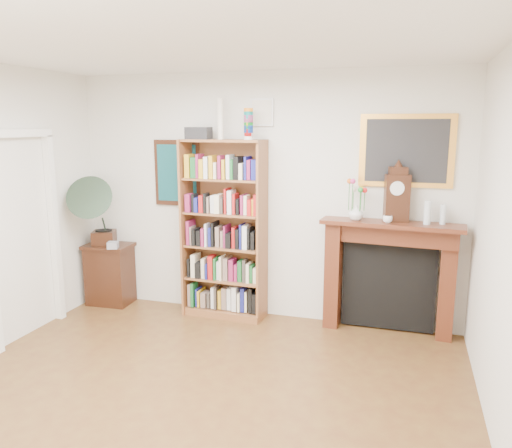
{
  "coord_description": "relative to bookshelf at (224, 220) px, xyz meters",
  "views": [
    {
      "loc": [
        1.58,
        -2.92,
        2.21
      ],
      "look_at": [
        0.2,
        1.6,
        1.27
      ],
      "focal_mm": 35.0,
      "sensor_mm": 36.0,
      "label": 1
    }
  ],
  "objects": [
    {
      "name": "room",
      "position": [
        0.41,
        -2.31,
        0.25
      ],
      "size": [
        4.51,
        5.01,
        2.81
      ],
      "color": "#552F19",
      "rests_on": "ground"
    },
    {
      "name": "door_casing",
      "position": [
        -1.8,
        -1.11,
        0.11
      ],
      "size": [
        0.08,
        1.02,
        2.17
      ],
      "color": "white",
      "rests_on": "left_wall"
    },
    {
      "name": "teal_poster",
      "position": [
        -0.64,
        0.17,
        0.5
      ],
      "size": [
        0.58,
        0.04,
        0.78
      ],
      "color": "black",
      "rests_on": "back_wall"
    },
    {
      "name": "small_picture",
      "position": [
        0.41,
        0.17,
        1.2
      ],
      "size": [
        0.26,
        0.04,
        0.3
      ],
      "color": "white",
      "rests_on": "back_wall"
    },
    {
      "name": "gilt_painting",
      "position": [
        1.96,
        0.17,
        0.8
      ],
      "size": [
        0.95,
        0.04,
        0.75
      ],
      "color": "gold",
      "rests_on": "back_wall"
    },
    {
      "name": "bookshelf",
      "position": [
        0.0,
        0.0,
        0.0
      ],
      "size": [
        0.96,
        0.39,
        2.37
      ],
      "rotation": [
        0.0,
        0.0,
        -0.06
      ],
      "color": "brown",
      "rests_on": "floor"
    },
    {
      "name": "side_cabinet",
      "position": [
        -1.52,
        -0.03,
        -0.77
      ],
      "size": [
        0.58,
        0.43,
        0.76
      ],
      "primitive_type": "cube",
      "rotation": [
        0.0,
        0.0,
        0.05
      ],
      "color": "black",
      "rests_on": "floor"
    },
    {
      "name": "fireplace",
      "position": [
        1.85,
        0.08,
        -0.42
      ],
      "size": [
        1.47,
        0.46,
        1.23
      ],
      "rotation": [
        0.0,
        0.0,
        -0.08
      ],
      "color": "#492211",
      "rests_on": "floor"
    },
    {
      "name": "gramophone",
      "position": [
        -1.59,
        -0.16,
        0.1
      ],
      "size": [
        0.73,
        0.8,
        0.87
      ],
      "rotation": [
        0.0,
        0.0,
        0.37
      ],
      "color": "black",
      "rests_on": "side_cabinet"
    },
    {
      "name": "cd_stack",
      "position": [
        -1.34,
        -0.19,
        -0.35
      ],
      "size": [
        0.15,
        0.15,
        0.08
      ],
      "primitive_type": "cube",
      "rotation": [
        0.0,
        0.0,
        0.35
      ],
      "color": "#B1B1BE",
      "rests_on": "side_cabinet"
    },
    {
      "name": "mantel_clock",
      "position": [
        1.89,
        0.06,
        0.35
      ],
      "size": [
        0.27,
        0.19,
        0.57
      ],
      "rotation": [
        0.0,
        0.0,
        0.24
      ],
      "color": "black",
      "rests_on": "fireplace"
    },
    {
      "name": "flower_vase",
      "position": [
        1.49,
        0.02,
        0.16
      ],
      "size": [
        0.2,
        0.2,
        0.16
      ],
      "primitive_type": "imported",
      "rotation": [
        0.0,
        0.0,
        -0.42
      ],
      "color": "silver",
      "rests_on": "fireplace"
    },
    {
      "name": "teacup",
      "position": [
        1.81,
        -0.03,
        0.11
      ],
      "size": [
        0.13,
        0.13,
        0.08
      ],
      "primitive_type": "imported",
      "rotation": [
        0.0,
        0.0,
        0.41
      ],
      "color": "white",
      "rests_on": "fireplace"
    },
    {
      "name": "bottle_left",
      "position": [
        2.19,
        0.0,
        0.2
      ],
      "size": [
        0.07,
        0.07,
        0.24
      ],
      "primitive_type": "cylinder",
      "color": "silver",
      "rests_on": "fireplace"
    },
    {
      "name": "bottle_right",
      "position": [
        2.35,
        0.05,
        0.18
      ],
      "size": [
        0.06,
        0.06,
        0.2
      ],
      "primitive_type": "cylinder",
      "color": "silver",
      "rests_on": "fireplace"
    }
  ]
}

